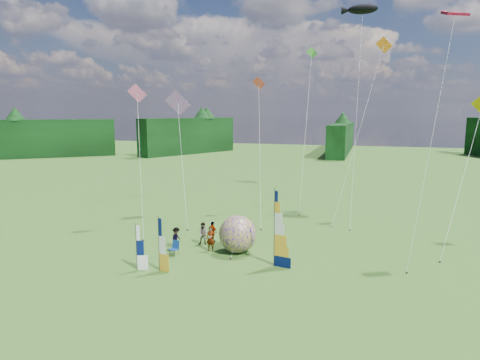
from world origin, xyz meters
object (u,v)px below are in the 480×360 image
(spectator_a, at_px, (211,239))
(camp_chair, at_px, (174,248))
(feather_banner_main, at_px, (274,229))
(bol_inflatable, at_px, (238,234))
(spectator_b, at_px, (204,234))
(side_banner_far, at_px, (136,248))
(spectator_d, at_px, (213,232))
(side_banner_left, at_px, (159,245))
(kite_whale, at_px, (357,100))
(spectator_c, at_px, (176,238))

(spectator_a, bearing_deg, camp_chair, -138.00)
(feather_banner_main, xyz_separation_m, bol_inflatable, (-3.08, 1.94, -1.16))
(spectator_b, bearing_deg, spectator_a, -58.19)
(feather_banner_main, relative_size, camp_chair, 4.76)
(side_banner_far, xyz_separation_m, spectator_d, (2.42, 7.08, -0.67))
(side_banner_far, xyz_separation_m, spectator_a, (3.08, 4.95, -0.55))
(bol_inflatable, bearing_deg, side_banner_far, -133.61)
(spectator_a, bearing_deg, side_banner_left, -106.98)
(spectator_b, height_order, kite_whale, kite_whale)
(side_banner_left, bearing_deg, bol_inflatable, 64.82)
(bol_inflatable, xyz_separation_m, spectator_b, (-2.97, 0.90, -0.47))
(feather_banner_main, xyz_separation_m, side_banner_far, (-8.09, -3.32, -1.02))
(spectator_c, xyz_separation_m, kite_whale, (11.92, 14.54, 10.26))
(side_banner_far, relative_size, spectator_c, 1.86)
(feather_banner_main, xyz_separation_m, spectator_a, (-5.01, 1.62, -1.58))
(side_banner_left, height_order, camp_chair, side_banner_left)
(bol_inflatable, distance_m, kite_whale, 18.60)
(side_banner_far, distance_m, spectator_c, 4.84)
(feather_banner_main, bearing_deg, kite_whale, 87.20)
(kite_whale, bearing_deg, spectator_c, -144.31)
(spectator_d, height_order, kite_whale, kite_whale)
(spectator_c, relative_size, spectator_d, 0.99)
(spectator_b, bearing_deg, side_banner_far, -117.08)
(feather_banner_main, bearing_deg, bol_inflatable, 160.02)
(spectator_d, bearing_deg, feather_banner_main, 173.95)
(camp_chair, bearing_deg, spectator_d, 80.16)
(camp_chair, bearing_deg, spectator_a, 49.70)
(feather_banner_main, bearing_deg, spectator_a, 174.22)
(side_banner_far, bearing_deg, spectator_b, 52.31)
(spectator_b, bearing_deg, bol_inflatable, -25.69)
(spectator_a, distance_m, spectator_b, 1.60)
(side_banner_left, distance_m, camp_chair, 3.18)
(spectator_a, xyz_separation_m, spectator_b, (-1.04, 1.22, -0.05))
(camp_chair, bearing_deg, spectator_c, 120.13)
(side_banner_left, distance_m, spectator_a, 4.98)
(bol_inflatable, xyz_separation_m, spectator_d, (-2.59, 1.82, -0.53))
(side_banner_left, height_order, spectator_a, side_banner_left)
(spectator_b, distance_m, spectator_c, 2.11)
(spectator_b, bearing_deg, side_banner_left, -105.08)
(feather_banner_main, relative_size, bol_inflatable, 1.87)
(bol_inflatable, bearing_deg, spectator_a, -170.78)
(side_banner_far, bearing_deg, side_banner_left, -6.00)
(spectator_a, relative_size, kite_whale, 0.08)
(feather_banner_main, distance_m, spectator_b, 6.88)
(spectator_c, relative_size, camp_chair, 1.51)
(side_banner_far, distance_m, spectator_d, 7.52)
(spectator_d, bearing_deg, bol_inflatable, 172.32)
(spectator_c, relative_size, kite_whale, 0.07)
(side_banner_left, distance_m, side_banner_far, 1.45)
(bol_inflatable, relative_size, spectator_c, 1.69)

